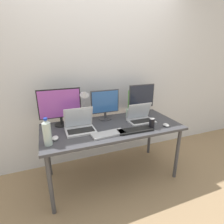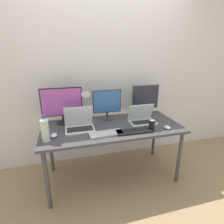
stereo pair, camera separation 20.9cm
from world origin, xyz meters
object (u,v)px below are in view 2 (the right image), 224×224
at_px(bamboo_vase, 130,113).
at_px(laptop_secondary, 142,118).
at_px(laptop_silver, 79,124).
at_px(water_bottle, 45,130).
at_px(desk_lamp, 86,99).
at_px(monitor_left, 62,104).
at_px(mouse_by_laptop, 54,135).
at_px(soda_can_near_keyboard, 152,125).
at_px(work_desk, 112,130).
at_px(keyboard_main, 106,134).
at_px(mouse_by_keyboard, 167,127).
at_px(monitor_right, 145,100).
at_px(keyboard_aux, 134,131).
at_px(monitor_center, 107,104).

bearing_deg(bamboo_vase, laptop_secondary, -59.96).
distance_m(laptop_silver, bamboo_vase, 0.71).
relative_size(water_bottle, bamboo_vase, 0.73).
height_order(laptop_secondary, desk_lamp, desk_lamp).
distance_m(monitor_left, mouse_by_laptop, 0.45).
height_order(laptop_secondary, soda_can_near_keyboard, laptop_secondary).
xyz_separation_m(work_desk, keyboard_main, (-0.12, -0.21, 0.07)).
distance_m(water_bottle, desk_lamp, 0.64).
bearing_deg(mouse_by_keyboard, monitor_right, 97.75).
relative_size(monitor_right, keyboard_main, 1.16).
distance_m(water_bottle, bamboo_vase, 1.12).
xyz_separation_m(laptop_secondary, mouse_by_laptop, (-1.08, -0.13, -0.04)).
bearing_deg(laptop_secondary, monitor_left, 165.95).
bearing_deg(monitor_left, monitor_right, 1.26).
height_order(keyboard_main, mouse_by_laptop, mouse_by_laptop).
bearing_deg(mouse_by_keyboard, soda_can_near_keyboard, 178.64).
xyz_separation_m(work_desk, mouse_by_laptop, (-0.68, -0.12, 0.08)).
bearing_deg(desk_lamp, laptop_silver, -121.18).
relative_size(keyboard_aux, water_bottle, 1.47).
bearing_deg(work_desk, laptop_secondary, 0.94).
height_order(work_desk, monitor_center, monitor_center).
bearing_deg(mouse_by_laptop, work_desk, 14.89).
bearing_deg(laptop_silver, water_bottle, -148.62).
bearing_deg(bamboo_vase, laptop_silver, -166.89).
xyz_separation_m(monitor_left, monitor_right, (1.13, 0.02, -0.03)).
bearing_deg(monitor_right, work_desk, -153.92).
relative_size(keyboard_aux, soda_can_near_keyboard, 3.27).
height_order(laptop_silver, desk_lamp, desk_lamp).
xyz_separation_m(mouse_by_laptop, water_bottle, (-0.07, -0.09, 0.11)).
distance_m(keyboard_main, desk_lamp, 0.53).
distance_m(work_desk, monitor_center, 0.37).
bearing_deg(soda_can_near_keyboard, bamboo_vase, 104.64).
xyz_separation_m(work_desk, monitor_left, (-0.57, 0.25, 0.32)).
height_order(monitor_center, keyboard_main, monitor_center).
height_order(monitor_right, laptop_silver, monitor_right).
xyz_separation_m(keyboard_main, bamboo_vase, (0.43, 0.38, 0.07)).
bearing_deg(keyboard_main, bamboo_vase, 38.09).
distance_m(monitor_left, monitor_right, 1.13).
bearing_deg(keyboard_main, mouse_by_laptop, 166.62).
bearing_deg(mouse_by_keyboard, keyboard_aux, 179.88).
xyz_separation_m(monitor_center, desk_lamp, (-0.28, -0.06, 0.09)).
bearing_deg(monitor_right, water_bottle, -159.89).
distance_m(monitor_center, soda_can_near_keyboard, 0.66).
bearing_deg(laptop_secondary, laptop_silver, 179.63).
xyz_separation_m(mouse_by_keyboard, desk_lamp, (-0.90, 0.44, 0.29)).
xyz_separation_m(monitor_right, laptop_silver, (-0.95, -0.26, -0.16)).
relative_size(bamboo_vase, desk_lamp, 0.85).
bearing_deg(mouse_by_laptop, soda_can_near_keyboard, -1.35).
height_order(mouse_by_keyboard, water_bottle, water_bottle).
bearing_deg(keyboard_main, laptop_secondary, 18.64).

